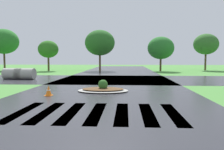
{
  "coord_description": "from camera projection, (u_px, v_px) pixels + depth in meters",
  "views": [
    {
      "loc": [
        1.04,
        -2.52,
        1.96
      ],
      "look_at": [
        0.25,
        10.56,
        0.97
      ],
      "focal_mm": 37.17,
      "sensor_mm": 36.0,
      "label": 1
    }
  ],
  "objects": [
    {
      "name": "asphalt_roadway",
      "position": [
        107.0,
        93.0,
        12.68
      ],
      "size": [
        9.86,
        80.0,
        0.01
      ],
      "primitive_type": "cube",
      "color": "#2B2B30",
      "rests_on": "ground"
    },
    {
      "name": "asphalt_cross_road",
      "position": [
        114.0,
        79.0,
        20.79
      ],
      "size": [
        90.0,
        8.88,
        0.01
      ],
      "primitive_type": "cube",
      "color": "#2B2B30",
      "rests_on": "ground"
    },
    {
      "name": "crosswalk_stripes",
      "position": [
        97.0,
        113.0,
        8.23
      ],
      "size": [
        5.85,
        3.36,
        0.01
      ],
      "color": "white",
      "rests_on": "ground"
    },
    {
      "name": "median_island",
      "position": [
        103.0,
        89.0,
        13.38
      ],
      "size": [
        2.91,
        2.04,
        0.68
      ],
      "color": "#9E9B93",
      "rests_on": "ground"
    },
    {
      "name": "drainage_pipe_stack",
      "position": [
        19.0,
        74.0,
        20.93
      ],
      "size": [
        2.94,
        1.23,
        1.0
      ],
      "color": "#9E9B93",
      "rests_on": "ground"
    },
    {
      "name": "traffic_cone",
      "position": [
        49.0,
        91.0,
        11.87
      ],
      "size": [
        0.36,
        0.36,
        0.53
      ],
      "color": "orange",
      "rests_on": "ground"
    },
    {
      "name": "background_treeline",
      "position": [
        109.0,
        45.0,
        34.13
      ],
      "size": [
        41.41,
        6.57,
        6.26
      ],
      "color": "#4C3823",
      "rests_on": "ground"
    }
  ]
}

